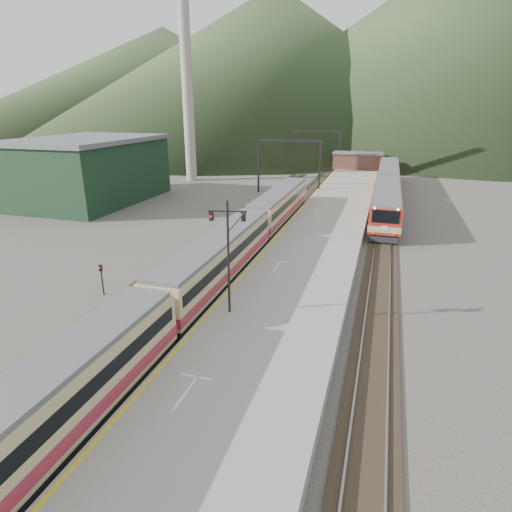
% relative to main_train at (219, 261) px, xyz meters
% --- Properties ---
extents(ground, '(400.00, 400.00, 0.00)m').
position_rel_main_train_xyz_m(ground, '(0.00, -19.62, -1.87)').
color(ground, '#47423D').
rests_on(ground, ground).
extents(track_main, '(2.60, 200.00, 0.23)m').
position_rel_main_train_xyz_m(track_main, '(0.00, 20.38, -1.80)').
color(track_main, black).
rests_on(track_main, ground).
extents(track_far, '(2.60, 200.00, 0.23)m').
position_rel_main_train_xyz_m(track_far, '(-5.00, 20.38, -1.80)').
color(track_far, black).
rests_on(track_far, ground).
extents(track_second, '(2.60, 200.00, 0.23)m').
position_rel_main_train_xyz_m(track_second, '(11.50, 20.38, -1.80)').
color(track_second, black).
rests_on(track_second, ground).
extents(platform, '(8.00, 100.00, 1.00)m').
position_rel_main_train_xyz_m(platform, '(5.60, 18.38, -1.37)').
color(platform, gray).
rests_on(platform, ground).
extents(gantry_near, '(9.55, 0.25, 8.00)m').
position_rel_main_train_xyz_m(gantry_near, '(-2.85, 35.38, 3.71)').
color(gantry_near, black).
rests_on(gantry_near, ground).
extents(gantry_far, '(9.55, 0.25, 8.00)m').
position_rel_main_train_xyz_m(gantry_far, '(-2.85, 60.38, 3.71)').
color(gantry_far, black).
rests_on(gantry_far, ground).
extents(warehouse, '(14.50, 20.50, 8.60)m').
position_rel_main_train_xyz_m(warehouse, '(-28.00, 22.38, 2.45)').
color(warehouse, black).
rests_on(warehouse, ground).
extents(smokestack, '(1.80, 1.80, 30.00)m').
position_rel_main_train_xyz_m(smokestack, '(-22.00, 42.38, 13.13)').
color(smokestack, '#9E998E').
rests_on(smokestack, ground).
extents(station_shed, '(9.40, 4.40, 3.10)m').
position_rel_main_train_xyz_m(station_shed, '(5.60, 58.38, 0.70)').
color(station_shed, '#513228').
rests_on(station_shed, platform).
extents(hill_a, '(180.00, 180.00, 60.00)m').
position_rel_main_train_xyz_m(hill_a, '(-40.00, 170.38, 28.13)').
color(hill_a, '#2E3F22').
rests_on(hill_a, ground).
extents(hill_b, '(220.00, 220.00, 75.00)m').
position_rel_main_train_xyz_m(hill_b, '(30.00, 210.38, 35.63)').
color(hill_b, '#2E3F22').
rests_on(hill_b, ground).
extents(hill_d, '(200.00, 200.00, 55.00)m').
position_rel_main_train_xyz_m(hill_d, '(-120.00, 220.38, 25.63)').
color(hill_d, '#2E3F22').
rests_on(hill_d, ground).
extents(main_train, '(2.69, 55.23, 3.28)m').
position_rel_main_train_xyz_m(main_train, '(0.00, 0.00, 0.00)').
color(main_train, tan).
rests_on(main_train, track_main).
extents(second_train, '(3.05, 41.48, 3.72)m').
position_rel_main_train_xyz_m(second_train, '(11.50, 34.11, 0.22)').
color(second_train, '#AC2719').
rests_on(second_train, track_second).
extents(signal_mast, '(2.17, 0.61, 6.78)m').
position_rel_main_train_xyz_m(signal_mast, '(2.96, -5.82, 3.27)').
color(signal_mast, black).
rests_on(signal_mast, platform).
extents(short_signal_a, '(0.26, 0.22, 2.27)m').
position_rel_main_train_xyz_m(short_signal_a, '(-3.11, -14.61, -0.41)').
color(short_signal_a, black).
rests_on(short_signal_a, ground).
extents(short_signal_b, '(0.23, 0.18, 2.27)m').
position_rel_main_train_xyz_m(short_signal_b, '(-2.73, 11.93, -0.41)').
color(short_signal_b, black).
rests_on(short_signal_b, ground).
extents(short_signal_c, '(0.26, 0.23, 2.27)m').
position_rel_main_train_xyz_m(short_signal_c, '(-7.18, -4.13, -0.41)').
color(short_signal_c, black).
rests_on(short_signal_c, ground).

